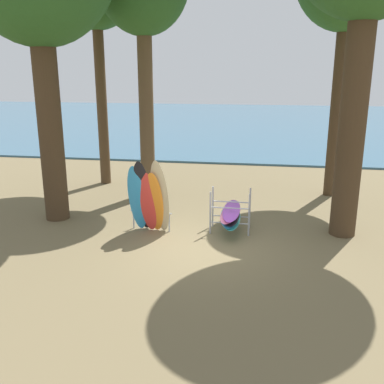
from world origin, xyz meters
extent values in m
plane|color=brown|center=(0.00, 0.00, 0.00)|extent=(80.00, 80.00, 0.00)
cube|color=#38607A|center=(0.00, 28.42, 0.05)|extent=(80.00, 36.00, 0.10)
cylinder|color=#42301E|center=(-4.90, 1.53, 3.17)|extent=(0.73, 0.73, 6.35)
cylinder|color=#42301E|center=(3.81, 1.56, 3.40)|extent=(0.72, 0.72, 6.80)
cylinder|color=#4C3823|center=(-4.94, 6.06, 3.42)|extent=(0.41, 0.41, 6.83)
cylinder|color=brown|center=(-2.73, 4.60, 3.23)|extent=(0.52, 0.52, 6.46)
cylinder|color=#42301E|center=(3.98, 5.69, 3.35)|extent=(0.39, 0.39, 6.69)
ellipsoid|color=#2D8ED1|center=(-2.02, 0.76, 1.02)|extent=(0.56, 0.66, 2.04)
ellipsoid|color=black|center=(-1.86, 0.76, 1.10)|extent=(0.53, 0.75, 2.19)
ellipsoid|color=red|center=(-1.69, 0.76, 0.93)|extent=(0.54, 0.56, 1.85)
ellipsoid|color=orange|center=(-1.52, 0.75, 0.93)|extent=(0.54, 0.58, 1.86)
ellipsoid|color=#C6B289|center=(-1.36, 0.75, 1.10)|extent=(0.61, 0.64, 2.20)
cylinder|color=#9EA0A5|center=(-2.24, 1.04, 0.28)|extent=(0.04, 0.04, 0.55)
cylinder|color=#9EA0A5|center=(-1.14, 0.93, 0.28)|extent=(0.04, 0.04, 0.55)
cylinder|color=#9EA0A5|center=(-1.69, 0.99, 0.55)|extent=(1.27, 0.17, 0.04)
cylinder|color=#9EA0A5|center=(0.06, 0.97, 0.62)|extent=(0.05, 0.05, 1.25)
cylinder|color=#9EA0A5|center=(1.16, 0.97, 0.62)|extent=(0.05, 0.05, 1.25)
cylinder|color=#9EA0A5|center=(0.06, 1.57, 0.62)|extent=(0.05, 0.05, 1.25)
cylinder|color=#9EA0A5|center=(1.16, 1.57, 0.62)|extent=(0.05, 0.05, 1.25)
cylinder|color=#9EA0A5|center=(0.61, 0.97, 0.35)|extent=(1.10, 0.04, 0.04)
cylinder|color=#9EA0A5|center=(0.61, 0.97, 0.80)|extent=(1.10, 0.04, 0.04)
cylinder|color=#9EA0A5|center=(0.61, 1.57, 0.35)|extent=(1.10, 0.04, 0.04)
cylinder|color=#9EA0A5|center=(0.61, 1.57, 0.80)|extent=(1.10, 0.04, 0.04)
ellipsoid|color=#38B2AD|center=(0.66, 1.27, 0.40)|extent=(0.56, 2.11, 0.06)
ellipsoid|color=#2D8ED1|center=(0.57, 1.27, 0.46)|extent=(0.62, 2.12, 0.06)
ellipsoid|color=black|center=(0.63, 1.27, 0.52)|extent=(0.58, 2.12, 0.06)
ellipsoid|color=pink|center=(0.61, 1.27, 0.58)|extent=(0.65, 2.13, 0.06)
ellipsoid|color=purple|center=(0.64, 1.27, 0.64)|extent=(0.51, 2.10, 0.06)
camera|label=1|loc=(1.45, -10.82, 4.61)|focal=41.00mm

